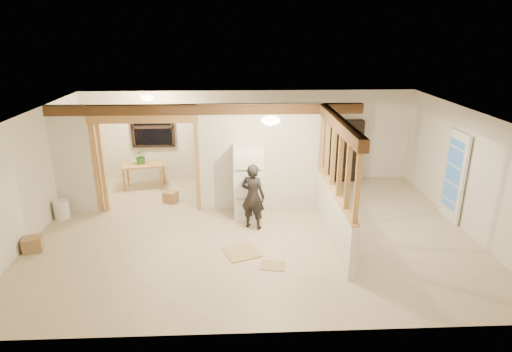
{
  "coord_description": "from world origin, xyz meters",
  "views": [
    {
      "loc": [
        -0.31,
        -8.23,
        4.1
      ],
      "look_at": [
        0.07,
        0.4,
        1.08
      ],
      "focal_mm": 30.0,
      "sensor_mm": 36.0,
      "label": 1
    }
  ],
  "objects_px": {
    "woman": "(253,197)",
    "refrigerator": "(248,181)",
    "work_table": "(144,176)",
    "shop_vac": "(90,190)",
    "bookshelf": "(346,151)"
  },
  "relations": [
    {
      "from": "work_table",
      "to": "shop_vac",
      "type": "bearing_deg",
      "value": -150.36
    },
    {
      "from": "woman",
      "to": "bookshelf",
      "type": "xyz_separation_m",
      "value": [
        2.69,
        2.91,
        0.14
      ]
    },
    {
      "from": "shop_vac",
      "to": "bookshelf",
      "type": "bearing_deg",
      "value": 11.58
    },
    {
      "from": "refrigerator",
      "to": "bookshelf",
      "type": "height_order",
      "value": "bookshelf"
    },
    {
      "from": "woman",
      "to": "work_table",
      "type": "relative_size",
      "value": 1.37
    },
    {
      "from": "woman",
      "to": "refrigerator",
      "type": "bearing_deg",
      "value": -59.04
    },
    {
      "from": "shop_vac",
      "to": "bookshelf",
      "type": "height_order",
      "value": "bookshelf"
    },
    {
      "from": "woman",
      "to": "bookshelf",
      "type": "height_order",
      "value": "bookshelf"
    },
    {
      "from": "refrigerator",
      "to": "shop_vac",
      "type": "relative_size",
      "value": 2.34
    },
    {
      "from": "woman",
      "to": "shop_vac",
      "type": "distance_m",
      "value": 4.24
    },
    {
      "from": "shop_vac",
      "to": "bookshelf",
      "type": "relative_size",
      "value": 0.4
    },
    {
      "from": "work_table",
      "to": "bookshelf",
      "type": "distance_m",
      "value": 5.54
    },
    {
      "from": "woman",
      "to": "work_table",
      "type": "height_order",
      "value": "woman"
    },
    {
      "from": "bookshelf",
      "to": "work_table",
      "type": "bearing_deg",
      "value": -176.19
    },
    {
      "from": "refrigerator",
      "to": "work_table",
      "type": "xyz_separation_m",
      "value": [
        -2.74,
        1.85,
        -0.48
      ]
    }
  ]
}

